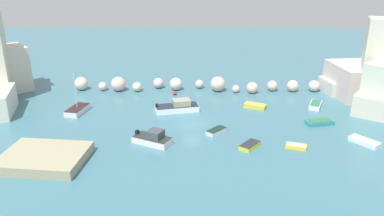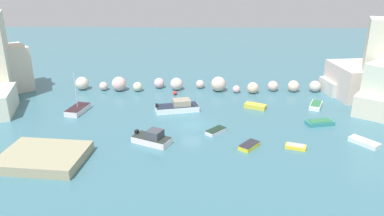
{
  "view_description": "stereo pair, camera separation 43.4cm",
  "coord_description": "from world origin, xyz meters",
  "px_view_note": "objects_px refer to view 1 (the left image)",
  "views": [
    {
      "loc": [
        0.74,
        -47.18,
        20.49
      ],
      "look_at": [
        0.0,
        3.61,
        1.0
      ],
      "focal_mm": 36.02,
      "sensor_mm": 36.0,
      "label": 1
    },
    {
      "loc": [
        1.17,
        -47.17,
        20.49
      ],
      "look_at": [
        0.0,
        3.61,
        1.0
      ],
      "focal_mm": 36.02,
      "sensor_mm": 36.0,
      "label": 2
    }
  ],
  "objects_px": {
    "moored_boat_5": "(315,105)",
    "moored_boat_7": "(320,122)",
    "moored_boat_1": "(77,110)",
    "moored_boat_6": "(33,155)",
    "channel_buoy": "(175,93)",
    "moored_boat_0": "(178,107)",
    "moored_boat_4": "(255,106)",
    "stone_dock": "(44,158)",
    "moored_boat_2": "(153,139)",
    "moored_boat_9": "(364,142)",
    "moored_boat_10": "(250,145)",
    "moored_boat_8": "(296,146)",
    "moored_boat_3": "(216,131)"
  },
  "relations": [
    {
      "from": "stone_dock",
      "to": "moored_boat_6",
      "type": "distance_m",
      "value": 1.9
    },
    {
      "from": "channel_buoy",
      "to": "moored_boat_1",
      "type": "distance_m",
      "value": 15.74
    },
    {
      "from": "moored_boat_2",
      "to": "moored_boat_6",
      "type": "distance_m",
      "value": 13.43
    },
    {
      "from": "moored_boat_2",
      "to": "moored_boat_9",
      "type": "xyz_separation_m",
      "value": [
        25.27,
        0.3,
        -0.37
      ]
    },
    {
      "from": "moored_boat_6",
      "to": "moored_boat_7",
      "type": "relative_size",
      "value": 1.18
    },
    {
      "from": "stone_dock",
      "to": "moored_boat_2",
      "type": "relative_size",
      "value": 1.75
    },
    {
      "from": "moored_boat_1",
      "to": "moored_boat_5",
      "type": "bearing_deg",
      "value": -73.4
    },
    {
      "from": "moored_boat_10",
      "to": "moored_boat_0",
      "type": "bearing_deg",
      "value": -103.72
    },
    {
      "from": "stone_dock",
      "to": "moored_boat_4",
      "type": "xyz_separation_m",
      "value": [
        25.16,
        16.86,
        -0.23
      ]
    },
    {
      "from": "moored_boat_9",
      "to": "moored_boat_10",
      "type": "bearing_deg",
      "value": 56.42
    },
    {
      "from": "moored_boat_3",
      "to": "moored_boat_7",
      "type": "distance_m",
      "value": 14.27
    },
    {
      "from": "moored_boat_0",
      "to": "moored_boat_2",
      "type": "xyz_separation_m",
      "value": [
        -2.45,
        -10.74,
        -0.0
      ]
    },
    {
      "from": "moored_boat_0",
      "to": "moored_boat_4",
      "type": "xyz_separation_m",
      "value": [
        11.42,
        1.37,
        -0.33
      ]
    },
    {
      "from": "moored_boat_0",
      "to": "channel_buoy",
      "type": "bearing_deg",
      "value": 83.57
    },
    {
      "from": "moored_boat_7",
      "to": "moored_boat_0",
      "type": "bearing_deg",
      "value": -25.95
    },
    {
      "from": "moored_boat_2",
      "to": "moored_boat_6",
      "type": "relative_size",
      "value": 1.1
    },
    {
      "from": "moored_boat_2",
      "to": "moored_boat_8",
      "type": "height_order",
      "value": "moored_boat_2"
    },
    {
      "from": "moored_boat_9",
      "to": "moored_boat_10",
      "type": "xyz_separation_m",
      "value": [
        -13.81,
        -1.21,
        0.0
      ]
    },
    {
      "from": "moored_boat_5",
      "to": "moored_boat_0",
      "type": "bearing_deg",
      "value": -61.81
    },
    {
      "from": "moored_boat_1",
      "to": "stone_dock",
      "type": "bearing_deg",
      "value": -165.28
    },
    {
      "from": "stone_dock",
      "to": "moored_boat_10",
      "type": "height_order",
      "value": "stone_dock"
    },
    {
      "from": "channel_buoy",
      "to": "moored_boat_6",
      "type": "height_order",
      "value": "channel_buoy"
    },
    {
      "from": "channel_buoy",
      "to": "moored_boat_7",
      "type": "relative_size",
      "value": 0.17
    },
    {
      "from": "moored_boat_4",
      "to": "moored_boat_9",
      "type": "distance_m",
      "value": 16.42
    },
    {
      "from": "moored_boat_3",
      "to": "moored_boat_2",
      "type": "bearing_deg",
      "value": 154.92
    },
    {
      "from": "channel_buoy",
      "to": "moored_boat_2",
      "type": "distance_m",
      "value": 17.92
    },
    {
      "from": "moored_boat_9",
      "to": "moored_boat_6",
      "type": "bearing_deg",
      "value": 57.46
    },
    {
      "from": "moored_boat_3",
      "to": "moored_boat_10",
      "type": "xyz_separation_m",
      "value": [
        3.75,
        -4.1,
        0.02
      ]
    },
    {
      "from": "moored_boat_4",
      "to": "stone_dock",
      "type": "bearing_deg",
      "value": -121.17
    },
    {
      "from": "moored_boat_8",
      "to": "moored_boat_3",
      "type": "bearing_deg",
      "value": 174.64
    },
    {
      "from": "moored_boat_0",
      "to": "moored_boat_9",
      "type": "height_order",
      "value": "moored_boat_0"
    },
    {
      "from": "moored_boat_0",
      "to": "moored_boat_8",
      "type": "bearing_deg",
      "value": -52.4
    },
    {
      "from": "moored_boat_2",
      "to": "channel_buoy",
      "type": "bearing_deg",
      "value": 111.11
    },
    {
      "from": "stone_dock",
      "to": "moored_boat_9",
      "type": "bearing_deg",
      "value": 7.86
    },
    {
      "from": "channel_buoy",
      "to": "moored_boat_10",
      "type": "height_order",
      "value": "channel_buoy"
    },
    {
      "from": "moored_boat_4",
      "to": "moored_boat_7",
      "type": "relative_size",
      "value": 0.88
    },
    {
      "from": "stone_dock",
      "to": "moored_boat_7",
      "type": "relative_size",
      "value": 2.27
    },
    {
      "from": "moored_boat_3",
      "to": "moored_boat_9",
      "type": "height_order",
      "value": "moored_boat_9"
    },
    {
      "from": "moored_boat_8",
      "to": "moored_boat_10",
      "type": "bearing_deg",
      "value": -161.35
    },
    {
      "from": "stone_dock",
      "to": "moored_boat_0",
      "type": "bearing_deg",
      "value": 48.42
    },
    {
      "from": "moored_boat_6",
      "to": "channel_buoy",
      "type": "bearing_deg",
      "value": 44.0
    },
    {
      "from": "moored_boat_0",
      "to": "moored_boat_4",
      "type": "relative_size",
      "value": 1.93
    },
    {
      "from": "moored_boat_0",
      "to": "moored_boat_7",
      "type": "relative_size",
      "value": 1.7
    },
    {
      "from": "stone_dock",
      "to": "moored_boat_4",
      "type": "distance_m",
      "value": 30.29
    },
    {
      "from": "stone_dock",
      "to": "moored_boat_1",
      "type": "height_order",
      "value": "moored_boat_1"
    },
    {
      "from": "moored_boat_5",
      "to": "moored_boat_7",
      "type": "height_order",
      "value": "moored_boat_5"
    },
    {
      "from": "channel_buoy",
      "to": "moored_boat_6",
      "type": "bearing_deg",
      "value": -123.83
    },
    {
      "from": "stone_dock",
      "to": "moored_boat_5",
      "type": "height_order",
      "value": "stone_dock"
    },
    {
      "from": "moored_boat_3",
      "to": "moored_boat_6",
      "type": "xyz_separation_m",
      "value": [
        -20.6,
        -6.94,
        0.06
      ]
    },
    {
      "from": "moored_boat_6",
      "to": "moored_boat_7",
      "type": "bearing_deg",
      "value": 3.82
    }
  ]
}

